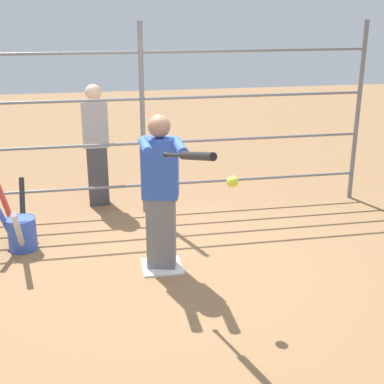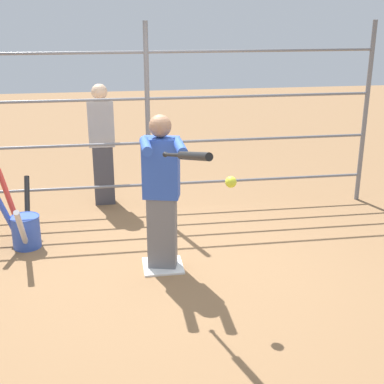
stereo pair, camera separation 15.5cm
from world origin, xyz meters
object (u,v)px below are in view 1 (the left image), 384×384
(softball_in_flight, at_px, (233,182))
(bat_bucket, at_px, (20,229))
(baseball_bat_swinging, at_px, (193,156))
(bystander_behind_fence, at_px, (96,144))
(batter, at_px, (161,189))

(softball_in_flight, xyz_separation_m, bat_bucket, (1.95, -1.51, -0.91))
(baseball_bat_swinging, height_order, bystander_behind_fence, bystander_behind_fence)
(softball_in_flight, bearing_deg, batter, -57.22)
(bat_bucket, xyz_separation_m, bystander_behind_fence, (-0.88, -1.26, 0.60))
(batter, bearing_deg, softball_in_flight, 122.78)
(bystander_behind_fence, bearing_deg, batter, 106.05)
(baseball_bat_swinging, distance_m, bat_bucket, 2.57)
(batter, height_order, softball_in_flight, batter)
(batter, xyz_separation_m, baseball_bat_swinging, (-0.15, 0.89, 0.56))
(bystander_behind_fence, bearing_deg, baseball_bat_swinging, 103.98)
(softball_in_flight, height_order, bat_bucket, softball_in_flight)
(baseball_bat_swinging, xyz_separation_m, bystander_behind_fence, (0.72, -2.89, -0.58))
(batter, relative_size, baseball_bat_swinging, 1.86)
(bat_bucket, bearing_deg, softball_in_flight, 142.19)
(batter, xyz_separation_m, softball_in_flight, (-0.50, 0.78, 0.29))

